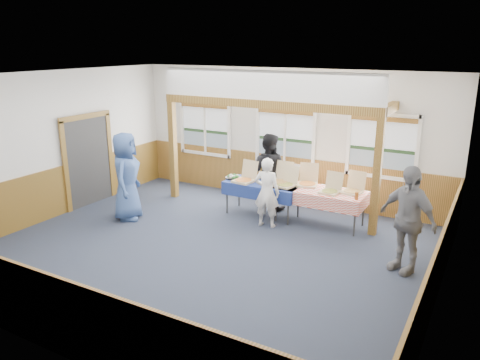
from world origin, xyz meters
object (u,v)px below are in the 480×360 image
(table_left, at_px, (262,186))
(woman_white, at_px, (267,192))
(man_blue, at_px, (126,176))
(table_right, at_px, (320,192))
(person_grey, at_px, (407,219))
(woman_black, at_px, (268,171))

(table_left, distance_m, woman_white, 0.67)
(woman_white, bearing_deg, man_blue, 13.33)
(table_left, bearing_deg, table_right, 4.17)
(table_left, relative_size, person_grey, 0.93)
(table_right, relative_size, woman_black, 1.16)
(man_blue, height_order, person_grey, man_blue)
(table_right, distance_m, woman_white, 1.15)
(person_grey, bearing_deg, man_blue, -148.21)
(man_blue, bearing_deg, woman_white, -94.17)
(table_left, relative_size, woman_white, 1.15)
(table_right, distance_m, person_grey, 2.44)
(woman_white, height_order, man_blue, man_blue)
(woman_black, relative_size, person_grey, 0.96)
(woman_white, bearing_deg, person_grey, 159.76)
(table_right, height_order, man_blue, man_blue)
(table_left, xyz_separation_m, man_blue, (-2.50, -1.63, 0.27))
(woman_black, distance_m, person_grey, 3.81)
(table_left, height_order, woman_black, woman_black)
(table_right, height_order, woman_white, woman_white)
(man_blue, distance_m, person_grey, 5.82)
(table_left, xyz_separation_m, woman_white, (0.38, -0.55, 0.05))
(person_grey, bearing_deg, table_right, 173.66)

